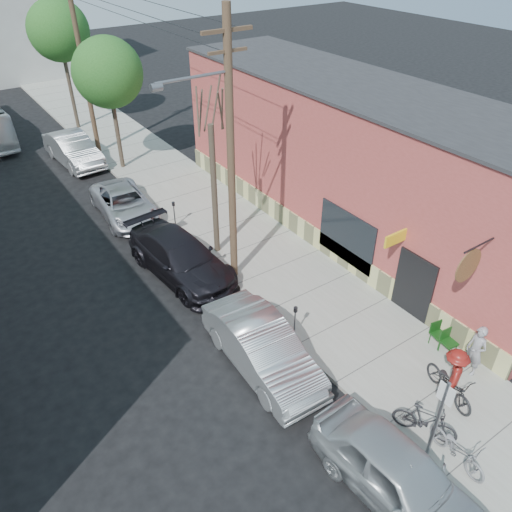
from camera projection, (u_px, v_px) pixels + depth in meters
ground at (248, 373)px, 16.11m from camera, size 120.00×120.00×0.00m
sidewalk at (197, 202)px, 25.52m from camera, size 4.50×58.00×0.15m
cafe_building at (353, 161)px, 21.84m from camera, size 6.60×20.20×6.61m
sign_post at (440, 413)px, 12.61m from camera, size 0.07×0.45×2.80m
parking_meter_near at (295, 317)px, 16.90m from camera, size 0.14×0.14×1.24m
parking_meter_far at (174, 210)px, 23.00m from camera, size 0.14×0.14×1.24m
utility_pole_near at (229, 153)px, 17.29m from camera, size 3.57×0.28×10.00m
utility_pole_far at (83, 64)px, 27.87m from camera, size 1.80×0.28×10.00m
tree_bare at (214, 192)px, 20.17m from camera, size 0.24×0.24×5.63m
tree_leafy_mid at (108, 73)px, 25.99m from camera, size 3.66×3.66×7.11m
tree_leafy_far at (59, 31)px, 30.84m from camera, size 3.75×3.75×8.05m
patio_chair_a at (449, 342)px, 16.44m from camera, size 0.56×0.56×0.88m
patio_chair_b at (439, 335)px, 16.74m from camera, size 0.58×0.58×0.88m
patron_grey at (476, 350)px, 15.49m from camera, size 0.55×0.73×1.82m
cyclist at (453, 375)px, 14.63m from camera, size 1.38×1.11×1.87m
cyclist_bike at (450, 384)px, 14.87m from camera, size 1.13×2.08×1.04m
parked_bike_a at (425, 421)px, 13.76m from camera, size 1.29×1.83×1.08m
parked_bike_b at (458, 449)px, 13.11m from camera, size 0.78×1.87×0.96m
car_0 at (399, 476)px, 12.28m from camera, size 2.23×4.99×1.67m
car_1 at (262, 348)px, 15.89m from camera, size 2.00×5.17×1.68m
car_2 at (181, 257)px, 20.09m from camera, size 2.86×5.90×1.65m
car_3 at (125, 204)px, 24.11m from camera, size 2.63×5.10×1.38m
car_4 at (73, 149)px, 29.22m from camera, size 2.21×5.35×1.72m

